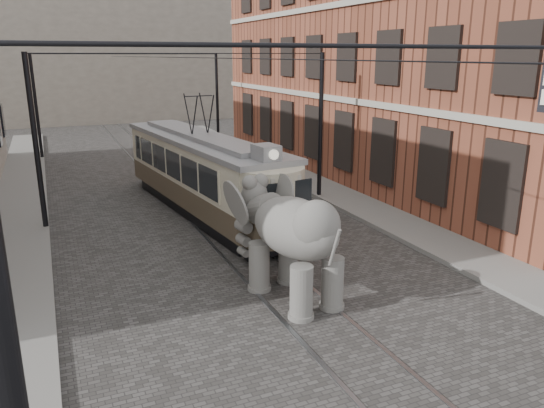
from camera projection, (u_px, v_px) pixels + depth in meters
name	position (u px, v px, depth m)	size (l,w,h in m)	color
ground	(259.00, 266.00, 15.12)	(120.00, 120.00, 0.00)	#45423F
tram_rails	(259.00, 266.00, 15.11)	(1.54, 80.00, 0.02)	slate
sidewalk_right	(426.00, 236.00, 17.39)	(2.00, 60.00, 0.15)	slate
sidewalk_left	(10.00, 305.00, 12.61)	(2.00, 60.00, 0.15)	slate
brick_building	(397.00, 53.00, 25.61)	(8.00, 26.00, 12.00)	brown
distant_block	(97.00, 43.00, 48.48)	(28.00, 10.00, 14.00)	gray
catenary	(201.00, 139.00, 18.63)	(11.00, 30.20, 6.00)	black
tram	(201.00, 155.00, 19.76)	(2.33, 11.31, 4.49)	beige
elephant	(295.00, 244.00, 12.75)	(2.59, 4.70, 2.88)	slate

